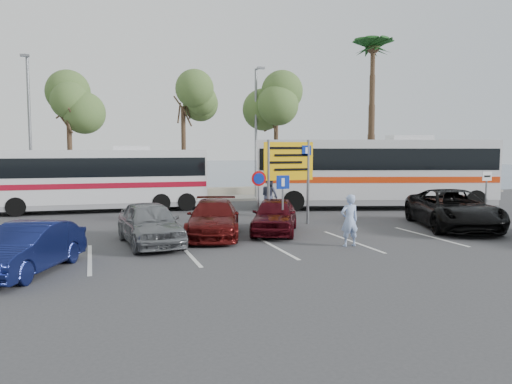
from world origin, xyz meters
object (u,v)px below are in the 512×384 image
object	(u,v)px
direction_sign	(289,168)
car_blue	(27,248)
street_lamp_left	(29,123)
suv_black	(453,209)
car_red	(275,215)
pedestrian_far	(270,196)
street_lamp_right	(256,126)
coach_bus_right	(373,175)
car_silver_a	(150,223)
car_maroon	(214,219)
pedestrian_near	(349,220)
coach_bus_left	(99,181)

from	to	relation	value
direction_sign	car_blue	xyz separation A→B (m)	(-9.53, -5.43, -1.78)
street_lamp_left	direction_sign	distance (m)	15.24
suv_black	direction_sign	bearing A→B (deg)	173.51
car_red	pedestrian_far	bearing A→B (deg)	97.38
direction_sign	suv_black	world-z (taller)	direction_sign
street_lamp_right	coach_bus_right	size ratio (longest dim) A/B	0.63
direction_sign	car_red	world-z (taller)	direction_sign
direction_sign	car_silver_a	xyz separation A→B (m)	(-6.06, -2.52, -1.70)
street_lamp_right	car_maroon	world-z (taller)	street_lamp_right
car_red	pedestrian_near	bearing A→B (deg)	-40.93
direction_sign	car_maroon	world-z (taller)	direction_sign
coach_bus_left	car_red	size ratio (longest dim) A/B	2.75
car_blue	suv_black	world-z (taller)	suv_black
car_maroon	direction_sign	bearing A→B (deg)	41.18
pedestrian_far	pedestrian_near	bearing A→B (deg)	161.44
street_lamp_right	pedestrian_far	size ratio (longest dim) A/B	4.25
car_red	pedestrian_near	size ratio (longest dim) A/B	2.28
street_lamp_left	car_maroon	size ratio (longest dim) A/B	1.75
street_lamp_right	car_red	size ratio (longest dim) A/B	2.02
street_lamp_right	suv_black	size ratio (longest dim) A/B	1.42
coach_bus_left	direction_sign	bearing A→B (deg)	-44.03
street_lamp_left	car_blue	xyz separation A→B (m)	(1.48, -15.76, -3.94)
car_blue	car_red	xyz separation A→B (m)	(8.27, 3.74, 0.02)
pedestrian_near	pedestrian_far	world-z (taller)	pedestrian_far
car_maroon	suv_black	xyz separation A→B (m)	(9.65, -1.25, 0.12)
coach_bus_right	suv_black	bearing A→B (deg)	-94.15
street_lamp_left	car_red	xyz separation A→B (m)	(9.75, -12.02, -3.92)
coach_bus_right	pedestrian_far	bearing A→B (deg)	-171.31
street_lamp_right	direction_sign	world-z (taller)	street_lamp_right
coach_bus_right	car_maroon	size ratio (longest dim) A/B	2.80
pedestrian_near	car_blue	bearing A→B (deg)	3.28
street_lamp_right	suv_black	xyz separation A→B (m)	(4.00, -13.27, -3.82)
car_silver_a	car_maroon	xyz separation A→B (m)	(2.40, 0.83, -0.06)
car_red	suv_black	world-z (taller)	suv_black
coach_bus_left	suv_black	size ratio (longest dim) A/B	1.93
direction_sign	pedestrian_far	xyz separation A→B (m)	(0.23, 2.98, -1.49)
street_lamp_right	car_maroon	bearing A→B (deg)	-115.18
street_lamp_left	car_silver_a	world-z (taller)	street_lamp_left
street_lamp_right	coach_bus_right	world-z (taller)	street_lamp_right
direction_sign	car_blue	bearing A→B (deg)	-150.30
coach_bus_left	car_red	distance (m)	10.95
car_blue	suv_black	xyz separation A→B (m)	(15.52, 2.49, 0.13)
direction_sign	suv_black	bearing A→B (deg)	-26.19
direction_sign	car_red	xyz separation A→B (m)	(-1.26, -1.70, -1.76)
coach_bus_right	car_red	bearing A→B (deg)	-143.97
direction_sign	pedestrian_far	size ratio (longest dim) A/B	1.91
coach_bus_right	direction_sign	bearing A→B (deg)	-148.76
car_blue	pedestrian_far	distance (m)	12.89
car_blue	car_maroon	xyz separation A→B (m)	(5.87, 3.74, 0.01)
street_lamp_left	car_red	distance (m)	15.97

